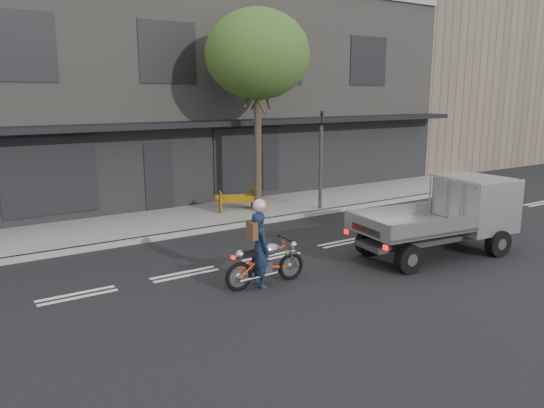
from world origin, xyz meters
The scene contains 11 objects.
ground centered at (0.00, 0.00, 0.00)m, with size 80.00×80.00×0.00m, color black.
sidewalk centered at (0.00, 4.70, 0.07)m, with size 32.00×3.20×0.15m, color gray.
kerb centered at (0.00, 3.10, 0.07)m, with size 32.00×0.20×0.15m, color gray.
building_main centered at (0.00, 11.30, 4.00)m, with size 26.00×10.00×8.00m, color slate.
building_neighbour centered at (20.00, 11.30, 5.00)m, with size 14.00×10.00×10.00m, color brown.
street_tree centered at (2.20, 4.20, 5.28)m, with size 3.40×3.40×6.74m.
traffic_light_pole centered at (4.20, 3.35, 1.65)m, with size 0.12×0.12×3.50m.
motorcycle centered at (-1.20, -1.58, 0.51)m, with size 1.95×0.57×1.00m.
rider centered at (-1.35, -1.58, 0.82)m, with size 0.60×0.39×1.64m, color #142038.
flatbed_ute centered at (4.50, -2.29, 1.14)m, with size 4.48×2.24×1.99m.
construction_barrier centered at (1.63, 4.47, 0.53)m, with size 1.35×0.54×0.76m, color #FFAC0D, non-canonical shape.
Camera 1 is at (-7.08, -10.79, 4.10)m, focal length 35.00 mm.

